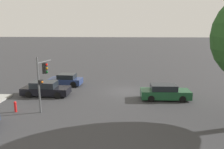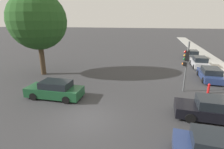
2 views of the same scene
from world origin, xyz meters
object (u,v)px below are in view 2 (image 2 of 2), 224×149
at_px(crossing_car_0, 55,90).
at_px(parked_car_2, 192,55).
at_px(parked_car_0, 210,74).
at_px(parked_car_1, 199,62).
at_px(street_tree, 38,21).
at_px(fire_hydrant, 209,88).
at_px(traffic_signal, 186,61).
at_px(crossing_car_2, 214,110).

height_order(crossing_car_0, parked_car_2, crossing_car_0).
bearing_deg(parked_car_0, parked_car_1, 0.56).
bearing_deg(parked_car_0, street_tree, 99.01).
height_order(parked_car_1, fire_hydrant, parked_car_1).
xyz_separation_m(crossing_car_0, parked_car_1, (14.00, 14.10, -0.01)).
xyz_separation_m(traffic_signal, parked_car_2, (3.42, 16.24, -2.30)).
bearing_deg(street_tree, crossing_car_0, -48.23).
relative_size(crossing_car_2, parked_car_0, 1.06).
relative_size(street_tree, parked_car_1, 2.11).
relative_size(parked_car_0, parked_car_2, 1.04).
height_order(street_tree, crossing_car_0, street_tree).
xyz_separation_m(crossing_car_0, parked_car_0, (13.94, 8.34, -0.05)).
relative_size(crossing_car_2, parked_car_2, 1.10).
height_order(traffic_signal, parked_car_1, traffic_signal).
bearing_deg(traffic_signal, fire_hydrant, -155.89).
distance_m(traffic_signal, crossing_car_2, 4.92).
relative_size(traffic_signal, parked_car_1, 1.02).
relative_size(crossing_car_2, fire_hydrant, 5.23).
height_order(parked_car_0, parked_car_1, parked_car_1).
bearing_deg(crossing_car_0, parked_car_1, -136.55).
height_order(parked_car_1, parked_car_2, parked_car_1).
distance_m(crossing_car_2, fire_hydrant, 4.71).
height_order(traffic_signal, fire_hydrant, traffic_signal).
height_order(parked_car_0, fire_hydrant, parked_car_0).
relative_size(street_tree, parked_car_0, 2.09).
bearing_deg(parked_car_1, street_tree, 114.40).
bearing_deg(fire_hydrant, crossing_car_2, -99.97).
xyz_separation_m(traffic_signal, crossing_car_2, (1.42, -4.11, -2.30)).
height_order(traffic_signal, parked_car_0, traffic_signal).
bearing_deg(traffic_signal, crossing_car_2, 120.05).
relative_size(crossing_car_0, parked_car_1, 1.06).
xyz_separation_m(street_tree, parked_car_1, (19.09, 8.40, -5.53)).
xyz_separation_m(crossing_car_0, parked_car_2, (13.97, 19.92, -0.01)).
relative_size(street_tree, crossing_car_2, 1.97).
bearing_deg(parked_car_1, parked_car_2, 0.88).
relative_size(crossing_car_2, parked_car_1, 1.07).
bearing_deg(crossing_car_0, parked_car_2, -126.81).
relative_size(crossing_car_0, fire_hydrant, 5.15).
xyz_separation_m(parked_car_0, parked_car_1, (0.05, 5.75, 0.05)).
bearing_deg(traffic_signal, parked_car_0, -115.00).
relative_size(street_tree, crossing_car_0, 2.00).
relative_size(traffic_signal, parked_car_2, 1.04).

